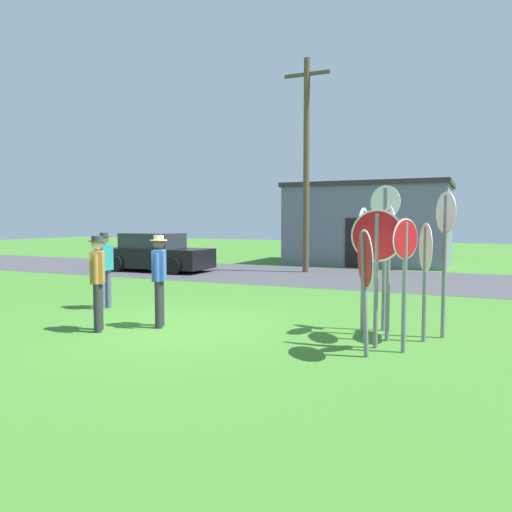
# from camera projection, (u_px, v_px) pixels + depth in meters

# --- Properties ---
(ground_plane) EXTENTS (80.00, 80.00, 0.00)m
(ground_plane) POSITION_uv_depth(u_px,v_px,m) (177.00, 327.00, 9.45)
(ground_plane) COLOR #3D7528
(street_asphalt) EXTENTS (60.00, 6.40, 0.01)m
(street_asphalt) POSITION_uv_depth(u_px,v_px,m) (321.00, 276.00, 18.05)
(street_asphalt) COLOR #424247
(street_asphalt) RESTS_ON ground
(building_background) EXTENTS (7.22, 4.75, 3.71)m
(building_background) POSITION_uv_depth(u_px,v_px,m) (369.00, 224.00, 23.25)
(building_background) COLOR slate
(building_background) RESTS_ON ground
(utility_pole) EXTENTS (1.80, 0.24, 8.16)m
(utility_pole) POSITION_uv_depth(u_px,v_px,m) (306.00, 162.00, 19.23)
(utility_pole) COLOR brown
(utility_pole) RESTS_ON ground
(parked_car_on_street) EXTENTS (4.31, 2.03, 1.51)m
(parked_car_on_street) POSITION_uv_depth(u_px,v_px,m) (157.00, 254.00, 19.91)
(parked_car_on_street) COLOR black
(parked_car_on_street) RESTS_ON ground
(stop_sign_rear_left) EXTENTS (0.82, 0.07, 2.19)m
(stop_sign_rear_left) POSITION_uv_depth(u_px,v_px,m) (377.00, 253.00, 7.79)
(stop_sign_rear_left) COLOR slate
(stop_sign_rear_left) RESTS_ON ground
(stop_sign_leaning_right) EXTENTS (0.29, 0.77, 1.97)m
(stop_sign_leaning_right) POSITION_uv_depth(u_px,v_px,m) (426.00, 261.00, 8.23)
(stop_sign_leaning_right) COLOR slate
(stop_sign_leaning_right) RESTS_ON ground
(stop_sign_nearest) EXTENTS (0.57, 0.24, 2.64)m
(stop_sign_nearest) POSITION_uv_depth(u_px,v_px,m) (385.00, 236.00, 9.04)
(stop_sign_nearest) COLOR slate
(stop_sign_nearest) RESTS_ON ground
(stop_sign_far_back) EXTENTS (0.36, 0.62, 2.50)m
(stop_sign_far_back) POSITION_uv_depth(u_px,v_px,m) (445.00, 239.00, 8.47)
(stop_sign_far_back) COLOR slate
(stop_sign_far_back) RESTS_ON ground
(stop_sign_low_front) EXTENTS (0.43, 0.81, 1.89)m
(stop_sign_low_front) POSITION_uv_depth(u_px,v_px,m) (365.00, 271.00, 7.29)
(stop_sign_low_front) COLOR slate
(stop_sign_low_front) RESTS_ON ground
(stop_sign_rear_right) EXTENTS (0.35, 0.78, 2.25)m
(stop_sign_rear_right) POSITION_uv_depth(u_px,v_px,m) (389.00, 248.00, 8.26)
(stop_sign_rear_right) COLOR slate
(stop_sign_rear_right) RESTS_ON ground
(stop_sign_tallest) EXTENTS (0.29, 0.56, 2.05)m
(stop_sign_tallest) POSITION_uv_depth(u_px,v_px,m) (405.00, 264.00, 7.54)
(stop_sign_tallest) COLOR slate
(stop_sign_tallest) RESTS_ON ground
(stop_sign_center_cluster) EXTENTS (0.07, 0.65, 2.24)m
(stop_sign_center_cluster) POSITION_uv_depth(u_px,v_px,m) (363.00, 250.00, 8.75)
(stop_sign_center_cluster) COLOR slate
(stop_sign_center_cluster) RESTS_ON ground
(person_holding_notes) EXTENTS (0.38, 0.49, 1.74)m
(person_holding_notes) POSITION_uv_depth(u_px,v_px,m) (98.00, 277.00, 9.05)
(person_holding_notes) COLOR #2D2D33
(person_holding_notes) RESTS_ON ground
(person_in_blue) EXTENTS (0.32, 0.57, 1.74)m
(person_in_blue) POSITION_uv_depth(u_px,v_px,m) (105.00, 266.00, 11.39)
(person_in_blue) COLOR #4C5670
(person_in_blue) RESTS_ON ground
(person_with_sunhat) EXTENTS (0.35, 0.52, 1.74)m
(person_with_sunhat) POSITION_uv_depth(u_px,v_px,m) (159.00, 275.00, 9.41)
(person_with_sunhat) COLOR #2D2D33
(person_with_sunhat) RESTS_ON ground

